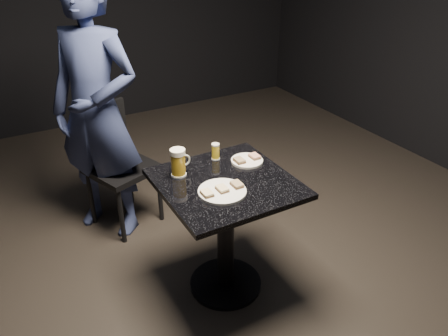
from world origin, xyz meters
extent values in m
plane|color=black|center=(0.00, 0.00, 0.00)|extent=(6.00, 6.00, 0.00)
cylinder|color=white|center=(-0.07, -0.09, 0.76)|extent=(0.25, 0.25, 0.01)
cylinder|color=white|center=(0.21, 0.13, 0.76)|extent=(0.19, 0.19, 0.01)
imported|color=navy|center=(-0.42, 0.97, 0.89)|extent=(0.75, 0.77, 1.78)
cylinder|color=black|center=(0.00, 0.00, 0.01)|extent=(0.44, 0.44, 0.03)
cylinder|color=black|center=(0.00, 0.00, 0.37)|extent=(0.10, 0.10, 0.69)
cube|color=black|center=(0.00, 0.00, 0.73)|extent=(0.70, 0.70, 0.03)
cylinder|color=white|center=(-0.20, 0.18, 0.76)|extent=(0.09, 0.09, 0.01)
cylinder|color=gold|center=(-0.20, 0.18, 0.82)|extent=(0.08, 0.08, 0.12)
cylinder|color=white|center=(-0.20, 0.18, 0.89)|extent=(0.08, 0.08, 0.03)
torus|color=silver|center=(-0.15, 0.19, 0.82)|extent=(0.07, 0.01, 0.07)
cylinder|color=silver|center=(0.07, 0.25, 0.75)|extent=(0.05, 0.05, 0.01)
cylinder|color=yellow|center=(0.07, 0.25, 0.80)|extent=(0.05, 0.05, 0.08)
cylinder|color=silver|center=(0.07, 0.25, 0.84)|extent=(0.05, 0.05, 0.01)
cube|color=black|center=(-0.31, 0.95, 0.45)|extent=(0.53, 0.53, 0.04)
cylinder|color=black|center=(-0.42, 0.72, 0.21)|extent=(0.03, 0.03, 0.43)
cylinder|color=black|center=(-0.08, 0.84, 0.21)|extent=(0.03, 0.03, 0.43)
cylinder|color=black|center=(-0.54, 1.05, 0.21)|extent=(0.03, 0.03, 0.43)
cylinder|color=black|center=(-0.21, 1.17, 0.21)|extent=(0.03, 0.03, 0.43)
cube|color=black|center=(-0.38, 1.13, 0.67)|extent=(0.40, 0.17, 0.42)
cube|color=#4C3521|center=(-0.16, -0.09, 0.77)|extent=(0.05, 0.07, 0.01)
cube|color=beige|center=(-0.16, -0.09, 0.78)|extent=(0.05, 0.07, 0.01)
cube|color=#4C3521|center=(-0.07, -0.09, 0.77)|extent=(0.05, 0.07, 0.01)
cube|color=beige|center=(-0.07, -0.09, 0.78)|extent=(0.05, 0.07, 0.01)
cube|color=#4C3521|center=(0.01, -0.09, 0.77)|extent=(0.05, 0.07, 0.01)
cube|color=#8C7251|center=(0.01, -0.09, 0.78)|extent=(0.05, 0.07, 0.01)
cube|color=#4C3521|center=(0.16, 0.13, 0.77)|extent=(0.05, 0.07, 0.01)
cube|color=#8C7251|center=(0.16, 0.13, 0.78)|extent=(0.05, 0.07, 0.01)
cube|color=#4C3521|center=(0.27, 0.13, 0.77)|extent=(0.05, 0.07, 0.01)
cube|color=tan|center=(0.27, 0.13, 0.78)|extent=(0.05, 0.07, 0.01)
camera|label=1|loc=(-1.00, -1.76, 1.95)|focal=35.00mm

